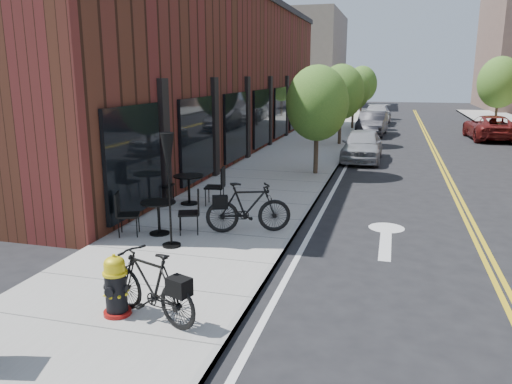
% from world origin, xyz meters
% --- Properties ---
extents(ground, '(120.00, 120.00, 0.00)m').
position_xyz_m(ground, '(0.00, 0.00, 0.00)').
color(ground, black).
rests_on(ground, ground).
extents(sidewalk_near, '(4.00, 70.00, 0.12)m').
position_xyz_m(sidewalk_near, '(-2.00, 10.00, 0.06)').
color(sidewalk_near, '#9E9B93').
rests_on(sidewalk_near, ground).
extents(building_near, '(5.00, 28.00, 7.00)m').
position_xyz_m(building_near, '(-6.50, 14.00, 3.50)').
color(building_near, '#482617').
rests_on(building_near, ground).
extents(bg_building_left, '(8.00, 14.00, 10.00)m').
position_xyz_m(bg_building_left, '(-8.00, 48.00, 5.00)').
color(bg_building_left, '#726656').
rests_on(bg_building_left, ground).
extents(tree_near_a, '(2.20, 2.20, 3.81)m').
position_xyz_m(tree_near_a, '(-0.60, 9.00, 2.60)').
color(tree_near_a, '#382B1E').
rests_on(tree_near_a, sidewalk_near).
extents(tree_near_b, '(2.30, 2.30, 3.98)m').
position_xyz_m(tree_near_b, '(-0.60, 17.00, 2.71)').
color(tree_near_b, '#382B1E').
rests_on(tree_near_b, sidewalk_near).
extents(tree_near_c, '(2.10, 2.10, 3.67)m').
position_xyz_m(tree_near_c, '(-0.60, 25.00, 2.53)').
color(tree_near_c, '#382B1E').
rests_on(tree_near_c, sidewalk_near).
extents(tree_near_d, '(2.40, 2.40, 4.11)m').
position_xyz_m(tree_near_d, '(-0.60, 33.00, 2.79)').
color(tree_near_d, '#382B1E').
rests_on(tree_near_d, sidewalk_near).
extents(tree_far_c, '(2.80, 2.80, 4.62)m').
position_xyz_m(tree_far_c, '(8.60, 28.00, 3.06)').
color(tree_far_c, '#382B1E').
rests_on(tree_far_c, sidewalk_far).
extents(fire_hydrant, '(0.42, 0.42, 0.95)m').
position_xyz_m(fire_hydrant, '(-1.80, -2.58, 0.57)').
color(fire_hydrant, maroon).
rests_on(fire_hydrant, sidewalk_near).
extents(bicycle_left, '(1.83, 1.10, 1.06)m').
position_xyz_m(bicycle_left, '(-1.24, -2.57, 0.65)').
color(bicycle_left, black).
rests_on(bicycle_left, sidewalk_near).
extents(bicycle_right, '(1.98, 1.19, 1.15)m').
position_xyz_m(bicycle_right, '(-1.02, 1.75, 0.70)').
color(bicycle_right, black).
rests_on(bicycle_right, sidewalk_near).
extents(bistro_set_b, '(1.82, 1.08, 0.96)m').
position_xyz_m(bistro_set_b, '(-2.90, 1.09, 0.61)').
color(bistro_set_b, black).
rests_on(bistro_set_b, sidewalk_near).
extents(bistro_set_c, '(1.97, 0.94, 1.04)m').
position_xyz_m(bistro_set_c, '(-3.29, 3.73, 0.64)').
color(bistro_set_c, black).
rests_on(bistro_set_c, sidewalk_near).
extents(patio_umbrella, '(0.38, 0.38, 2.36)m').
position_xyz_m(patio_umbrella, '(-2.30, 0.41, 1.81)').
color(patio_umbrella, black).
rests_on(patio_umbrella, sidewalk_near).
extents(parked_car_a, '(1.62, 3.97, 1.35)m').
position_xyz_m(parked_car_a, '(0.80, 12.79, 0.67)').
color(parked_car_a, '#9EA0A5').
rests_on(parked_car_a, ground).
extents(parked_car_b, '(1.77, 4.40, 1.42)m').
position_xyz_m(parked_car_b, '(0.80, 22.02, 0.71)').
color(parked_car_b, black).
rests_on(parked_car_b, ground).
extents(parked_car_c, '(2.12, 4.86, 1.39)m').
position_xyz_m(parked_car_c, '(0.80, 29.08, 0.70)').
color(parked_car_c, '#B2B2B7').
rests_on(parked_car_c, ground).
extents(parked_car_far, '(2.55, 5.04, 1.37)m').
position_xyz_m(parked_car_far, '(7.26, 21.82, 0.68)').
color(parked_car_far, maroon).
rests_on(parked_car_far, ground).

